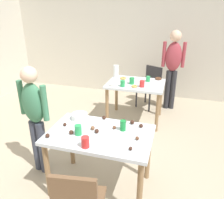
{
  "coord_description": "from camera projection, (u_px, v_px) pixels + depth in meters",
  "views": [
    {
      "loc": [
        0.83,
        -2.12,
        2.06
      ],
      "look_at": [
        0.06,
        0.52,
        0.9
      ],
      "focal_mm": 35.99,
      "sensor_mm": 36.0,
      "label": 1
    }
  ],
  "objects": [
    {
      "name": "cake_ball_1",
      "position": [
        71.0,
        132.0,
        2.45
      ],
      "size": [
        0.05,
        0.05,
        0.05
      ],
      "primitive_type": "sphere",
      "color": "#3D2319",
      "rests_on": "dining_table_near"
    },
    {
      "name": "cake_ball_0",
      "position": [
        131.0,
        148.0,
        2.19
      ],
      "size": [
        0.04,
        0.04,
        0.04
      ],
      "primitive_type": "sphere",
      "color": "#3D2319",
      "rests_on": "dining_table_near"
    },
    {
      "name": "donut_far_3",
      "position": [
        112.0,
        84.0,
        3.97
      ],
      "size": [
        0.14,
        0.14,
        0.04
      ],
      "primitive_type": "torus",
      "color": "white",
      "rests_on": "dining_table_far"
    },
    {
      "name": "cake_ball_8",
      "position": [
        132.0,
        122.0,
        2.66
      ],
      "size": [
        0.05,
        0.05,
        0.05
      ],
      "primitive_type": "sphere",
      "color": "#3D2319",
      "rests_on": "dining_table_near"
    },
    {
      "name": "fork_near",
      "position": [
        108.0,
        135.0,
        2.44
      ],
      "size": [
        0.17,
        0.02,
        0.01
      ],
      "primitive_type": "cube",
      "color": "silver",
      "rests_on": "dining_table_near"
    },
    {
      "name": "cake_ball_4",
      "position": [
        125.0,
        122.0,
        2.68
      ],
      "size": [
        0.05,
        0.05,
        0.05
      ],
      "primitive_type": "sphere",
      "color": "#3D2319",
      "rests_on": "dining_table_near"
    },
    {
      "name": "cup_near_1",
      "position": [
        85.0,
        142.0,
        2.22
      ],
      "size": [
        0.08,
        0.08,
        0.12
      ],
      "primitive_type": "cylinder",
      "color": "red",
      "rests_on": "dining_table_near"
    },
    {
      "name": "cup_far_1",
      "position": [
        132.0,
        81.0,
        4.01
      ],
      "size": [
        0.09,
        0.09,
        0.12
      ],
      "primitive_type": "cylinder",
      "color": "green",
      "rests_on": "dining_table_far"
    },
    {
      "name": "cake_ball_7",
      "position": [
        97.0,
        131.0,
        2.48
      ],
      "size": [
        0.05,
        0.05,
        0.05
      ],
      "primitive_type": "sphere",
      "color": "#3D2319",
      "rests_on": "dining_table_near"
    },
    {
      "name": "cup_far_3",
      "position": [
        123.0,
        84.0,
        3.88
      ],
      "size": [
        0.08,
        0.08,
        0.11
      ],
      "primitive_type": "cylinder",
      "color": "green",
      "rests_on": "dining_table_far"
    },
    {
      "name": "person_adult_far",
      "position": [
        173.0,
        63.0,
        4.5
      ],
      "size": [
        0.45,
        0.23,
        1.63
      ],
      "color": "#28282D",
      "rests_on": "ground_plane"
    },
    {
      "name": "chair_far_table",
      "position": [
        150.0,
        84.0,
        4.79
      ],
      "size": [
        0.54,
        0.54,
        0.87
      ],
      "color": "#2D2D33",
      "rests_on": "ground_plane"
    },
    {
      "name": "soda_can",
      "position": [
        123.0,
        125.0,
        2.52
      ],
      "size": [
        0.07,
        0.07,
        0.12
      ],
      "primitive_type": "cylinder",
      "color": "#198438",
      "rests_on": "dining_table_near"
    },
    {
      "name": "mixing_bowl",
      "position": [
        79.0,
        116.0,
        2.78
      ],
      "size": [
        0.2,
        0.2,
        0.07
      ],
      "primitive_type": "cylinder",
      "color": "white",
      "rests_on": "dining_table_near"
    },
    {
      "name": "cup_near_0",
      "position": [
        78.0,
        130.0,
        2.43
      ],
      "size": [
        0.08,
        0.08,
        0.12
      ],
      "primitive_type": "cylinder",
      "color": "green",
      "rests_on": "dining_table_near"
    },
    {
      "name": "donut_far_0",
      "position": [
        134.0,
        86.0,
        3.87
      ],
      "size": [
        0.1,
        0.1,
        0.03
      ],
      "primitive_type": "torus",
      "color": "gold",
      "rests_on": "dining_table_far"
    },
    {
      "name": "cup_far_2",
      "position": [
        142.0,
        84.0,
        3.86
      ],
      "size": [
        0.09,
        0.09,
        0.12
      ],
      "primitive_type": "cylinder",
      "color": "red",
      "rests_on": "dining_table_far"
    },
    {
      "name": "ground_plane",
      "position": [
        96.0,
        178.0,
        2.89
      ],
      "size": [
        6.4,
        6.4,
        0.0
      ],
      "primitive_type": "plane",
      "color": "tan"
    },
    {
      "name": "cake_ball_9",
      "position": [
        137.0,
        138.0,
        2.35
      ],
      "size": [
        0.04,
        0.04,
        0.04
      ],
      "primitive_type": "sphere",
      "color": "brown",
      "rests_on": "dining_table_near"
    },
    {
      "name": "cake_ball_6",
      "position": [
        141.0,
        126.0,
        2.59
      ],
      "size": [
        0.05,
        0.05,
        0.05
      ],
      "primitive_type": "sphere",
      "color": "#3D2319",
      "rests_on": "dining_table_near"
    },
    {
      "name": "dining_table_near",
      "position": [
        100.0,
        141.0,
        2.53
      ],
      "size": [
        1.16,
        0.73,
        0.75
      ],
      "color": "silver",
      "rests_on": "ground_plane"
    },
    {
      "name": "dining_table_far",
      "position": [
        136.0,
        89.0,
        4.14
      ],
      "size": [
        1.02,
        0.77,
        0.75
      ],
      "color": "silver",
      "rests_on": "ground_plane"
    },
    {
      "name": "donut_far_1",
      "position": [
        158.0,
        79.0,
        4.27
      ],
      "size": [
        0.13,
        0.13,
        0.04
      ],
      "primitive_type": "torus",
      "color": "brown",
      "rests_on": "dining_table_far"
    },
    {
      "name": "pitcher_far",
      "position": [
        116.0,
        71.0,
        4.35
      ],
      "size": [
        0.1,
        0.1,
        0.24
      ],
      "primitive_type": "cylinder",
      "color": "white",
      "rests_on": "dining_table_far"
    },
    {
      "name": "person_girl_near",
      "position": [
        35.0,
        113.0,
        2.73
      ],
      "size": [
        0.45,
        0.26,
        1.43
      ],
      "color": "#383D4C",
      "rests_on": "ground_plane"
    },
    {
      "name": "cake_ball_10",
      "position": [
        114.0,
        127.0,
        2.56
      ],
      "size": [
        0.04,
        0.04,
        0.04
      ],
      "primitive_type": "sphere",
      "color": "brown",
      "rests_on": "dining_table_near"
    },
    {
      "name": "cake_ball_5",
      "position": [
        93.0,
        128.0,
        2.54
      ],
      "size": [
        0.05,
        0.05,
        0.05
      ],
      "primitive_type": "sphere",
      "color": "brown",
      "rests_on": "dining_table_near"
    },
    {
      "name": "wall_back",
      "position": [
        142.0,
        40.0,
        5.21
      ],
      "size": [
        6.4,
        0.1,
        2.6
      ],
      "primitive_type": "cube",
      "color": "beige",
      "rests_on": "ground_plane"
    },
    {
      "name": "donut_far_2",
      "position": [
        123.0,
        78.0,
        4.3
      ],
      "size": [
        0.12,
        0.12,
        0.04
      ],
      "primitive_type": "torus",
      "color": "gold",
      "rests_on": "dining_table_far"
    },
    {
      "name": "cake_ball_11",
      "position": [
        104.0,
        118.0,
        2.78
      ],
      "size": [
        0.05,
        0.05,
        0.05
      ],
      "primitive_type": "sphere",
      "color": "#3D2319",
      "rests_on": "dining_table_near"
    },
    {
      "name": "cup_far_0",
      "position": [
        148.0,
        79.0,
        4.15
      ],
      "size": [
        0.07,
        0.07,
        0.1
      ],
      "primitive_type": "cylinder",
      "color": "green",
      "rests_on": "dining_table_far"
    },
    {
      "name": "cake_ball_2",
      "position": [
        65.0,
        124.0,
        2.62
      ],
      "size": [
        0.04,
        0.04,
        0.04
      ],
      "primitive_type": "sphere",
      "color": "#3D2319",
      "rests_on": "dining_table_near"
    },
    {
      "name": "cake_ball_3",
      "position": [
        48.0,
        136.0,
        2.39
      ],
      "size": [
        0.05,
        0.05,
        0.05
      ],
      "primitive_type": "sphere",
      "color": "#3D2319",
      "rests_on": "dining_table_near"
    }
  ]
}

